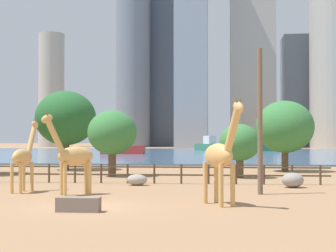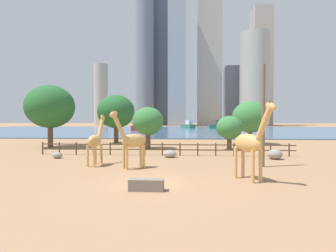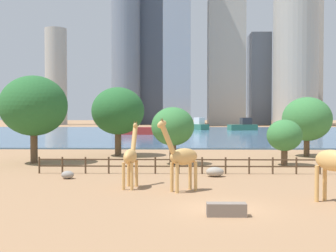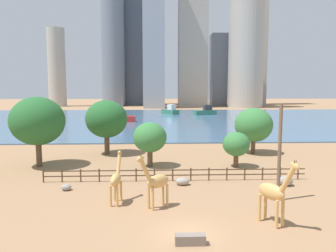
# 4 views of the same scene
# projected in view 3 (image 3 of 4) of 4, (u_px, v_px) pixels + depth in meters

# --- Properties ---
(ground_plane) EXTENTS (400.00, 400.00, 0.00)m
(ground_plane) POSITION_uv_depth(u_px,v_px,m) (186.00, 133.00, 100.46)
(ground_plane) COLOR #9E7551
(harbor_water) EXTENTS (180.00, 86.00, 0.20)m
(harbor_water) POSITION_uv_depth(u_px,v_px,m) (187.00, 133.00, 97.46)
(harbor_water) COLOR #476B8C
(harbor_water) RESTS_ON ground
(giraffe_tall) EXTENTS (2.71, 2.15, 4.44)m
(giraffe_tall) POSITION_uv_depth(u_px,v_px,m) (182.00, 157.00, 25.12)
(giraffe_tall) COLOR tan
(giraffe_tall) RESTS_ON ground
(giraffe_companion) EXTENTS (2.08, 3.09, 4.79)m
(giraffe_companion) POSITION_uv_depth(u_px,v_px,m) (335.00, 161.00, 21.50)
(giraffe_companion) COLOR tan
(giraffe_companion) RESTS_ON ground
(giraffe_young) EXTENTS (0.98, 2.81, 4.20)m
(giraffe_young) POSITION_uv_depth(u_px,v_px,m) (131.00, 156.00, 26.39)
(giraffe_young) COLOR tan
(giraffe_young) RESTS_ON ground
(boulder_near_fence) EXTENTS (0.90, 0.76, 0.57)m
(boulder_near_fence) POSITION_uv_depth(u_px,v_px,m) (68.00, 175.00, 30.08)
(boulder_near_fence) COLOR gray
(boulder_near_fence) RESTS_ON ground
(boulder_by_pole) EXTENTS (1.32, 0.96, 0.72)m
(boulder_by_pole) POSITION_uv_depth(u_px,v_px,m) (215.00, 172.00, 31.07)
(boulder_by_pole) COLOR gray
(boulder_by_pole) RESTS_ON ground
(feeding_trough) EXTENTS (1.80, 0.60, 0.60)m
(feeding_trough) POSITION_uv_depth(u_px,v_px,m) (226.00, 210.00, 19.11)
(feeding_trough) COLOR #72665B
(feeding_trough) RESTS_ON ground
(enclosure_fence) EXTENTS (26.12, 0.14, 1.30)m
(enclosure_fence) POSITION_uv_depth(u_px,v_px,m) (204.00, 164.00, 32.48)
(enclosure_fence) COLOR #4C3826
(enclosure_fence) RESTS_ON ground
(tree_left_large) EXTENTS (3.94, 3.94, 5.26)m
(tree_left_large) POSITION_uv_depth(u_px,v_px,m) (173.00, 127.00, 38.62)
(tree_left_large) COLOR brown
(tree_left_large) RESTS_ON ground
(tree_center_broad) EXTENTS (5.29, 5.29, 6.47)m
(tree_center_broad) POSITION_uv_depth(u_px,v_px,m) (307.00, 119.00, 45.59)
(tree_center_broad) COLOR brown
(tree_center_broad) RESTS_ON ground
(tree_right_tall) EXTENTS (3.14, 3.14, 4.13)m
(tree_right_tall) POSITION_uv_depth(u_px,v_px,m) (284.00, 136.00, 37.81)
(tree_right_tall) COLOR brown
(tree_right_tall) RESTS_ON ground
(tree_left_small) EXTENTS (6.27, 6.27, 8.23)m
(tree_left_small) POSITION_uv_depth(u_px,v_px,m) (34.00, 106.00, 39.41)
(tree_left_small) COLOR brown
(tree_left_small) RESTS_ON ground
(tree_right_small) EXTENTS (5.80, 5.80, 7.58)m
(tree_right_small) POSITION_uv_depth(u_px,v_px,m) (118.00, 111.00, 46.36)
(tree_right_small) COLOR brown
(tree_right_small) RESTS_ON ground
(boat_ferry) EXTENTS (7.82, 2.92, 7.00)m
(boat_ferry) POSITION_uv_depth(u_px,v_px,m) (134.00, 129.00, 90.12)
(boat_ferry) COLOR #B22D28
(boat_ferry) RESTS_ON harbor_water
(boat_sailboat) EXTENTS (8.19, 4.91, 3.39)m
(boat_sailboat) POSITION_uv_depth(u_px,v_px,m) (243.00, 126.00, 112.73)
(boat_sailboat) COLOR #337259
(boat_sailboat) RESTS_ON harbor_water
(boat_tug) EXTENTS (6.33, 8.07, 3.40)m
(boat_tug) POSITION_uv_depth(u_px,v_px,m) (198.00, 125.00, 117.50)
(boat_tug) COLOR #337259
(boat_tug) RESTS_ON harbor_water
(skyline_tower_needle) EXTENTS (10.07, 14.53, 77.82)m
(skyline_tower_needle) POSITION_uv_depth(u_px,v_px,m) (177.00, 23.00, 158.28)
(skyline_tower_needle) COLOR #939EAD
(skyline_tower_needle) RESTS_ON ground
(skyline_block_central) EXTENTS (16.73, 16.73, 54.02)m
(skyline_block_central) POSITION_uv_depth(u_px,v_px,m) (296.00, 55.00, 159.23)
(skyline_block_central) COLOR #ADA89E
(skyline_block_central) RESTS_ON ground
(skyline_block_left) EXTENTS (15.68, 14.07, 106.77)m
(skyline_block_left) POSITION_uv_depth(u_px,v_px,m) (152.00, 4.00, 187.35)
(skyline_block_left) COLOR slate
(skyline_block_left) RESTS_ON ground
(skyline_block_right) EXTENTS (8.15, 11.99, 37.81)m
(skyline_block_right) POSITION_uv_depth(u_px,v_px,m) (259.00, 80.00, 176.20)
(skyline_block_right) COLOR slate
(skyline_block_right) RESTS_ON ground
(skyline_tower_short) EXTENTS (14.39, 8.97, 90.62)m
(skyline_tower_short) POSITION_uv_depth(u_px,v_px,m) (226.00, 11.00, 165.93)
(skyline_tower_short) COLOR #ADA89E
(skyline_tower_short) RESTS_ON ground
(skyline_block_wide) EXTENTS (9.05, 9.05, 40.11)m
(skyline_block_wide) POSITION_uv_depth(u_px,v_px,m) (56.00, 77.00, 175.59)
(skyline_block_wide) COLOR #ADA89E
(skyline_block_wide) RESTS_ON ground
(skyline_tower_far) EXTENTS (12.24, 14.39, 79.76)m
(skyline_tower_far) POSITION_uv_depth(u_px,v_px,m) (304.00, 35.00, 187.23)
(skyline_tower_far) COLOR #ADA89E
(skyline_tower_far) RESTS_ON ground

